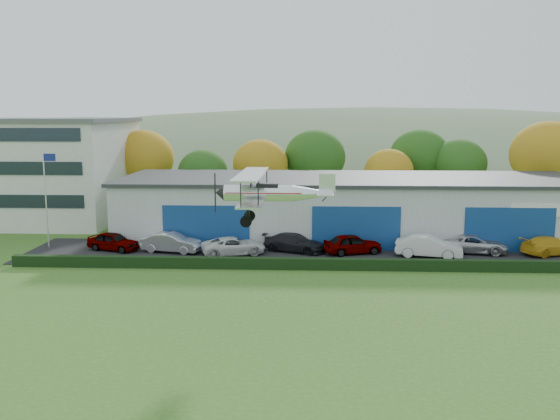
{
  "coord_description": "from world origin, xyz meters",
  "views": [
    {
      "loc": [
        0.97,
        -23.94,
        10.85
      ],
      "look_at": [
        -0.53,
        10.05,
        5.25
      ],
      "focal_mm": 37.62,
      "sensor_mm": 36.0,
      "label": 1
    }
  ],
  "objects_px": {
    "office_block": "(24,169)",
    "car_3": "(294,243)",
    "car_7": "(551,246)",
    "biplane": "(269,191)",
    "car_4": "(353,244)",
    "car_6": "(474,244)",
    "flagpole": "(47,190)",
    "car_0": "(113,241)",
    "car_1": "(172,242)",
    "hangar": "(351,206)",
    "car_5": "(429,246)",
    "car_2": "(234,246)"
  },
  "relations": [
    {
      "from": "hangar",
      "to": "car_7",
      "type": "height_order",
      "value": "hangar"
    },
    {
      "from": "office_block",
      "to": "car_1",
      "type": "xyz_separation_m",
      "value": [
        18.44,
        -14.21,
        -4.39
      ]
    },
    {
      "from": "office_block",
      "to": "car_0",
      "type": "height_order",
      "value": "office_block"
    },
    {
      "from": "car_1",
      "to": "car_4",
      "type": "relative_size",
      "value": 1.04
    },
    {
      "from": "car_7",
      "to": "biplane",
      "type": "bearing_deg",
      "value": 105.29
    },
    {
      "from": "hangar",
      "to": "car_6",
      "type": "distance_m",
      "value": 11.39
    },
    {
      "from": "flagpole",
      "to": "car_5",
      "type": "distance_m",
      "value": 30.58
    },
    {
      "from": "car_1",
      "to": "car_5",
      "type": "xyz_separation_m",
      "value": [
        19.95,
        -0.71,
        0.05
      ]
    },
    {
      "from": "car_0",
      "to": "car_7",
      "type": "height_order",
      "value": "car_0"
    },
    {
      "from": "biplane",
      "to": "car_4",
      "type": "bearing_deg",
      "value": 70.32
    },
    {
      "from": "car_7",
      "to": "biplane",
      "type": "distance_m",
      "value": 26.56
    },
    {
      "from": "car_2",
      "to": "car_5",
      "type": "relative_size",
      "value": 0.99
    },
    {
      "from": "car_4",
      "to": "biplane",
      "type": "xyz_separation_m",
      "value": [
        -5.59,
        -14.81,
        6.05
      ]
    },
    {
      "from": "car_0",
      "to": "car_5",
      "type": "xyz_separation_m",
      "value": [
        24.75,
        -1.12,
        0.1
      ]
    },
    {
      "from": "car_2",
      "to": "car_4",
      "type": "height_order",
      "value": "car_4"
    },
    {
      "from": "car_1",
      "to": "car_7",
      "type": "distance_m",
      "value": 29.58
    },
    {
      "from": "car_3",
      "to": "car_4",
      "type": "relative_size",
      "value": 1.08
    },
    {
      "from": "car_2",
      "to": "car_4",
      "type": "bearing_deg",
      "value": -103.47
    },
    {
      "from": "flagpole",
      "to": "car_1",
      "type": "relative_size",
      "value": 1.7
    },
    {
      "from": "car_3",
      "to": "car_7",
      "type": "bearing_deg",
      "value": -68.69
    },
    {
      "from": "car_7",
      "to": "car_5",
      "type": "bearing_deg",
      "value": 76.27
    },
    {
      "from": "hangar",
      "to": "flagpole",
      "type": "relative_size",
      "value": 5.08
    },
    {
      "from": "flagpole",
      "to": "car_0",
      "type": "bearing_deg",
      "value": -8.28
    },
    {
      "from": "car_3",
      "to": "biplane",
      "type": "distance_m",
      "value": 16.53
    },
    {
      "from": "office_block",
      "to": "car_7",
      "type": "height_order",
      "value": "office_block"
    },
    {
      "from": "car_5",
      "to": "car_7",
      "type": "bearing_deg",
      "value": -70.2
    },
    {
      "from": "car_1",
      "to": "car_6",
      "type": "distance_m",
      "value": 23.8
    },
    {
      "from": "car_1",
      "to": "biplane",
      "type": "relative_size",
      "value": 0.66
    },
    {
      "from": "car_0",
      "to": "car_4",
      "type": "relative_size",
      "value": 0.94
    },
    {
      "from": "flagpole",
      "to": "car_3",
      "type": "relative_size",
      "value": 1.63
    },
    {
      "from": "car_2",
      "to": "car_1",
      "type": "bearing_deg",
      "value": 64.54
    },
    {
      "from": "hangar",
      "to": "car_3",
      "type": "height_order",
      "value": "hangar"
    },
    {
      "from": "car_3",
      "to": "car_6",
      "type": "xyz_separation_m",
      "value": [
        14.11,
        0.16,
        -0.01
      ]
    },
    {
      "from": "car_6",
      "to": "car_7",
      "type": "bearing_deg",
      "value": -84.3
    },
    {
      "from": "car_0",
      "to": "biplane",
      "type": "relative_size",
      "value": 0.6
    },
    {
      "from": "hangar",
      "to": "car_4",
      "type": "bearing_deg",
      "value": -92.71
    },
    {
      "from": "hangar",
      "to": "car_0",
      "type": "relative_size",
      "value": 9.54
    },
    {
      "from": "car_5",
      "to": "biplane",
      "type": "relative_size",
      "value": 0.7
    },
    {
      "from": "flagpole",
      "to": "car_0",
      "type": "height_order",
      "value": "flagpole"
    },
    {
      "from": "flagpole",
      "to": "biplane",
      "type": "xyz_separation_m",
      "value": [
        18.96,
        -15.91,
        2.08
      ]
    },
    {
      "from": "office_block",
      "to": "car_3",
      "type": "distance_m",
      "value": 31.54
    },
    {
      "from": "flagpole",
      "to": "car_0",
      "type": "xyz_separation_m",
      "value": [
        5.52,
        -0.8,
        -4.01
      ]
    },
    {
      "from": "car_1",
      "to": "car_4",
      "type": "height_order",
      "value": "car_1"
    },
    {
      "from": "office_block",
      "to": "car_2",
      "type": "height_order",
      "value": "office_block"
    },
    {
      "from": "car_0",
      "to": "hangar",
      "type": "bearing_deg",
      "value": -51.77
    },
    {
      "from": "car_5",
      "to": "car_7",
      "type": "distance_m",
      "value": 9.7
    },
    {
      "from": "car_4",
      "to": "biplane",
      "type": "distance_m",
      "value": 16.94
    },
    {
      "from": "office_block",
      "to": "car_1",
      "type": "distance_m",
      "value": 23.69
    },
    {
      "from": "biplane",
      "to": "car_0",
      "type": "bearing_deg",
      "value": 132.66
    },
    {
      "from": "car_1",
      "to": "car_5",
      "type": "relative_size",
      "value": 0.94
    }
  ]
}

